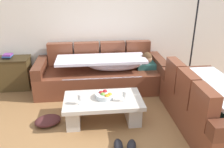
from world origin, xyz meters
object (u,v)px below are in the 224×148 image
at_px(fruit_bowl, 105,95).
at_px(coffee_table, 103,107).
at_px(couch_near_window, 208,106).
at_px(book_stack_on_cabinet, 8,56).
at_px(pair_of_shoes, 125,146).
at_px(crumpled_garment, 48,121).
at_px(side_cabinet, 12,73).
at_px(wine_glass_near_right, 125,94).
at_px(floor_lamp, 193,32).
at_px(couch_along_wall, 103,73).
at_px(wine_glass_near_left, 80,97).

bearing_deg(fruit_bowl, coffee_table, -133.04).
height_order(couch_near_window, book_stack_on_cabinet, couch_near_window).
relative_size(pair_of_shoes, crumpled_garment, 0.82).
bearing_deg(couch_near_window, crumpled_garment, 83.03).
bearing_deg(coffee_table, side_cabinet, 141.33).
bearing_deg(wine_glass_near_right, book_stack_on_cabinet, 144.41).
bearing_deg(book_stack_on_cabinet, couch_near_window, -27.13).
distance_m(book_stack_on_cabinet, floor_lamp, 3.67).
bearing_deg(coffee_table, couch_along_wall, 85.54).
height_order(wine_glass_near_right, pair_of_shoes, wine_glass_near_right).
relative_size(couch_along_wall, side_cabinet, 3.49).
xyz_separation_m(coffee_table, wine_glass_near_right, (0.32, -0.11, 0.26)).
xyz_separation_m(couch_along_wall, coffee_table, (-0.09, -1.16, -0.09)).
relative_size(coffee_table, wine_glass_near_left, 7.23).
bearing_deg(wine_glass_near_right, couch_near_window, -9.41).
relative_size(fruit_bowl, book_stack_on_cabinet, 1.45).
xyz_separation_m(couch_near_window, pair_of_shoes, (-1.31, -0.40, -0.29)).
distance_m(book_stack_on_cabinet, pair_of_shoes, 2.96).
distance_m(fruit_bowl, book_stack_on_cabinet, 2.26).
height_order(side_cabinet, book_stack_on_cabinet, book_stack_on_cabinet).
xyz_separation_m(side_cabinet, crumpled_garment, (0.87, -1.40, -0.26)).
distance_m(floor_lamp, pair_of_shoes, 2.73).
bearing_deg(pair_of_shoes, book_stack_on_cabinet, 133.71).
bearing_deg(couch_near_window, couch_along_wall, 44.51).
height_order(couch_along_wall, fruit_bowl, couch_along_wall).
bearing_deg(crumpled_garment, fruit_bowl, 3.14).
bearing_deg(pair_of_shoes, wine_glass_near_left, 134.75).
xyz_separation_m(floor_lamp, pair_of_shoes, (-1.64, -1.91, -1.07)).
height_order(wine_glass_near_left, crumpled_garment, wine_glass_near_left).
height_order(couch_near_window, crumpled_garment, couch_near_window).
height_order(coffee_table, pair_of_shoes, coffee_table).
height_order(wine_glass_near_left, pair_of_shoes, wine_glass_near_left).
bearing_deg(crumpled_garment, pair_of_shoes, -32.28).
relative_size(book_stack_on_cabinet, crumpled_garment, 0.48).
xyz_separation_m(fruit_bowl, floor_lamp, (1.84, 1.17, 0.69)).
relative_size(couch_along_wall, crumpled_garment, 6.29).
distance_m(wine_glass_near_right, book_stack_on_cabinet, 2.57).
xyz_separation_m(couch_near_window, wine_glass_near_right, (-1.22, 0.20, 0.16)).
bearing_deg(couch_along_wall, side_cabinet, 172.98).
relative_size(coffee_table, pair_of_shoes, 3.65).
distance_m(fruit_bowl, floor_lamp, 2.29).
bearing_deg(couch_along_wall, fruit_bowl, -93.17).
height_order(book_stack_on_cabinet, floor_lamp, floor_lamp).
relative_size(wine_glass_near_left, wine_glass_near_right, 1.00).
relative_size(side_cabinet, book_stack_on_cabinet, 3.74).
distance_m(couch_near_window, wine_glass_near_left, 1.90).
distance_m(side_cabinet, crumpled_garment, 1.67).
bearing_deg(couch_near_window, floor_lamp, -12.39).
xyz_separation_m(couch_near_window, side_cabinet, (-3.27, 1.70, -0.01)).
bearing_deg(pair_of_shoes, coffee_table, 108.10).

